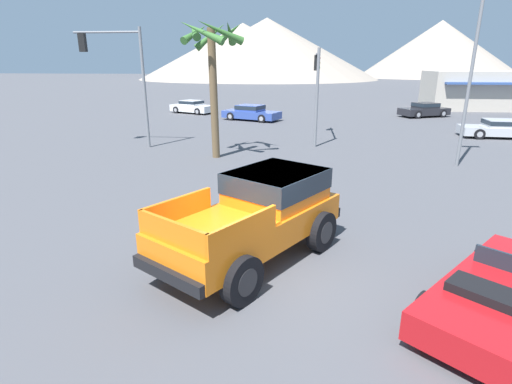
# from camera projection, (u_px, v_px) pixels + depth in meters

# --- Properties ---
(ground_plane) EXTENTS (320.00, 320.00, 0.00)m
(ground_plane) POSITION_uv_depth(u_px,v_px,m) (258.00, 269.00, 8.96)
(ground_plane) COLOR #4C4C51
(orange_pickup_truck) EXTENTS (4.32, 5.27, 1.96)m
(orange_pickup_truck) POSITION_uv_depth(u_px,v_px,m) (260.00, 211.00, 9.29)
(orange_pickup_truck) COLOR orange
(orange_pickup_truck) RESTS_ON ground_plane
(red_convertible_car) EXTENTS (4.14, 4.44, 1.05)m
(red_convertible_car) POSITION_uv_depth(u_px,v_px,m) (505.00, 296.00, 7.12)
(red_convertible_car) COLOR #B21419
(red_convertible_car) RESTS_ON ground_plane
(parked_car_silver) EXTENTS (4.58, 2.13, 1.10)m
(parked_car_silver) POSITION_uv_depth(u_px,v_px,m) (500.00, 128.00, 24.55)
(parked_car_silver) COLOR #B7BABF
(parked_car_silver) RESTS_ON ground_plane
(parked_car_dark) EXTENTS (4.47, 3.29, 1.18)m
(parked_car_dark) POSITION_uv_depth(u_px,v_px,m) (424.00, 110.00, 34.01)
(parked_car_dark) COLOR #232328
(parked_car_dark) RESTS_ON ground_plane
(parked_car_white) EXTENTS (4.43, 3.29, 1.15)m
(parked_car_white) POSITION_uv_depth(u_px,v_px,m) (192.00, 107.00, 36.51)
(parked_car_white) COLOR white
(parked_car_white) RESTS_ON ground_plane
(parked_car_blue) EXTENTS (4.93, 3.45, 1.20)m
(parked_car_blue) POSITION_uv_depth(u_px,v_px,m) (251.00, 112.00, 31.99)
(parked_car_blue) COLOR #334C9E
(parked_car_blue) RESTS_ON ground_plane
(traffic_light_main) EXTENTS (0.38, 4.41, 5.16)m
(traffic_light_main) POSITION_uv_depth(u_px,v_px,m) (317.00, 77.00, 22.57)
(traffic_light_main) COLOR slate
(traffic_light_main) RESTS_ON ground_plane
(traffic_light_crosswalk) EXTENTS (3.62, 0.38, 6.15)m
(traffic_light_crosswalk) POSITION_uv_depth(u_px,v_px,m) (118.00, 66.00, 20.76)
(traffic_light_crosswalk) COLOR slate
(traffic_light_crosswalk) RESTS_ON ground_plane
(street_lamp_post) EXTENTS (0.90, 0.24, 8.97)m
(street_lamp_post) POSITION_uv_depth(u_px,v_px,m) (476.00, 40.00, 16.25)
(street_lamp_post) COLOR slate
(street_lamp_post) RESTS_ON ground_plane
(palm_tree_tall) EXTENTS (2.95, 3.06, 6.28)m
(palm_tree_tall) POSITION_uv_depth(u_px,v_px,m) (212.00, 53.00, 17.97)
(palm_tree_tall) COLOR brown
(palm_tree_tall) RESTS_ON ground_plane
(storefront_building) EXTENTS (13.25, 6.30, 3.64)m
(storefront_building) POSITION_uv_depth(u_px,v_px,m) (497.00, 90.00, 39.21)
(storefront_building) COLOR #BCB2A3
(storefront_building) RESTS_ON ground_plane
(distant_mountain_range) EXTENTS (115.08, 74.86, 16.95)m
(distant_mountain_range) POSITION_uv_depth(u_px,v_px,m) (314.00, 51.00, 118.58)
(distant_mountain_range) COLOR gray
(distant_mountain_range) RESTS_ON ground_plane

